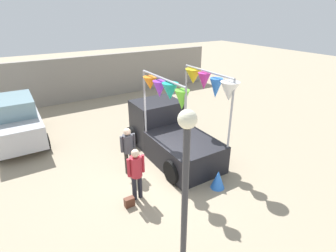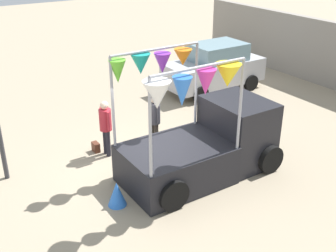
{
  "view_description": "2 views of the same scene",
  "coord_description": "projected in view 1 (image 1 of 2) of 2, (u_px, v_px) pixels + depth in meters",
  "views": [
    {
      "loc": [
        -3.64,
        -6.45,
        5.13
      ],
      "look_at": [
        0.49,
        0.27,
        1.59
      ],
      "focal_mm": 28.0,
      "sensor_mm": 36.0,
      "label": 1
    },
    {
      "loc": [
        8.69,
        -4.96,
        5.81
      ],
      "look_at": [
        0.68,
        0.21,
        1.39
      ],
      "focal_mm": 45.0,
      "sensor_mm": 36.0,
      "label": 2
    }
  ],
  "objects": [
    {
      "name": "handbag",
      "position": [
        129.0,
        202.0,
        7.4
      ],
      "size": [
        0.28,
        0.16,
        0.28
      ],
      "primitive_type": "cube",
      "color": "#592D1E",
      "rests_on": "ground"
    },
    {
      "name": "street_lamp",
      "position": [
        186.0,
        179.0,
        4.53
      ],
      "size": [
        0.32,
        0.32,
        3.72
      ],
      "color": "#333338",
      "rests_on": "ground"
    },
    {
      "name": "person_vendor",
      "position": [
        128.0,
        146.0,
        8.6
      ],
      "size": [
        0.53,
        0.34,
        1.65
      ],
      "color": "#2D2823",
      "rests_on": "ground"
    },
    {
      "name": "ground_plane",
      "position": [
        160.0,
        175.0,
        8.85
      ],
      "size": [
        60.0,
        60.0,
        0.0
      ],
      "primitive_type": "plane",
      "color": "gray"
    },
    {
      "name": "brick_boundary_wall",
      "position": [
        81.0,
        79.0,
        15.69
      ],
      "size": [
        18.0,
        0.36,
        2.6
      ],
      "primitive_type": "cube",
      "color": "gray",
      "rests_on": "ground"
    },
    {
      "name": "person_customer",
      "position": [
        136.0,
        170.0,
        7.37
      ],
      "size": [
        0.53,
        0.34,
        1.63
      ],
      "color": "black",
      "rests_on": "ground"
    },
    {
      "name": "folded_kite_bundle_azure",
      "position": [
        218.0,
        179.0,
        8.11
      ],
      "size": [
        0.47,
        0.47,
        0.6
      ],
      "primitive_type": "cone",
      "rotation": [
        0.0,
        0.0,
        1.49
      ],
      "color": "blue",
      "rests_on": "ground"
    },
    {
      "name": "parked_car",
      "position": [
        17.0,
        120.0,
        10.74
      ],
      "size": [
        1.88,
        4.0,
        1.88
      ],
      "color": "#B7B7BC",
      "rests_on": "ground"
    },
    {
      "name": "vendor_truck",
      "position": [
        170.0,
        130.0,
        9.88
      ],
      "size": [
        2.49,
        4.08,
        3.28
      ],
      "color": "black",
      "rests_on": "ground"
    }
  ]
}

